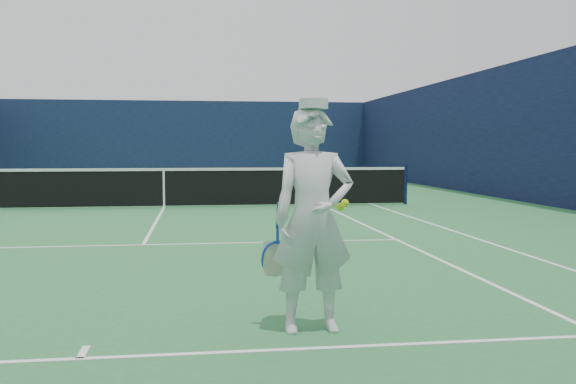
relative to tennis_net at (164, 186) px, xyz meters
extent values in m
plane|color=#2B723B|center=(0.00, 0.00, -0.55)|extent=(80.00, 80.00, 0.00)
cube|color=white|center=(0.00, 11.88, -0.55)|extent=(11.03, 0.06, 0.01)
cube|color=white|center=(0.00, -11.88, -0.55)|extent=(11.03, 0.06, 0.01)
cube|color=white|center=(5.49, 0.00, -0.55)|extent=(0.06, 23.83, 0.01)
cube|color=white|center=(4.12, 0.00, -0.55)|extent=(0.06, 23.77, 0.01)
cube|color=white|center=(0.00, 6.40, -0.55)|extent=(8.23, 0.06, 0.01)
cube|color=white|center=(0.00, -6.40, -0.55)|extent=(8.23, 0.06, 0.01)
cube|color=white|center=(0.00, 0.00, -0.55)|extent=(0.06, 12.80, 0.01)
cube|color=white|center=(0.00, 11.73, -0.55)|extent=(0.06, 0.30, 0.01)
cube|color=white|center=(0.00, -11.73, -0.55)|extent=(0.06, 0.30, 0.01)
cube|color=#101C3A|center=(0.00, 18.00, 1.45)|extent=(20.12, 0.12, 4.00)
cube|color=#0E1536|center=(10.00, 0.00, 1.45)|extent=(0.12, 36.12, 4.00)
cylinder|color=#141E4C|center=(6.40, 0.00, -0.02)|extent=(0.09, 0.09, 1.07)
cube|color=black|center=(0.00, 0.00, -0.05)|extent=(12.79, 0.02, 0.92)
cube|color=white|center=(0.00, 0.00, 0.42)|extent=(12.79, 0.04, 0.07)
cube|color=white|center=(0.00, 0.00, -0.08)|extent=(0.05, 0.03, 0.94)
imported|color=white|center=(1.81, -11.39, 0.38)|extent=(0.70, 0.48, 1.87)
cylinder|color=white|center=(1.81, -11.39, 1.34)|extent=(0.24, 0.24, 0.08)
cube|color=white|center=(1.80, -11.26, 1.31)|extent=(0.18, 0.11, 0.02)
cylinder|color=navy|center=(1.52, -11.33, 0.41)|extent=(0.04, 0.09, 0.22)
cube|color=#1F44AD|center=(1.52, -11.27, 0.23)|extent=(0.02, 0.02, 0.14)
torus|color=#1F44AD|center=(1.52, -11.21, 0.03)|extent=(0.30, 0.11, 0.29)
cube|color=beige|center=(1.52, -11.21, 0.03)|extent=(0.22, 0.01, 0.30)
sphere|color=#CEEF1B|center=(2.06, -11.28, 0.47)|extent=(0.07, 0.07, 0.07)
sphere|color=#CEEF1B|center=(2.11, -11.26, 0.50)|extent=(0.07, 0.07, 0.07)
camera|label=1|loc=(0.86, -16.60, 0.98)|focal=40.00mm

